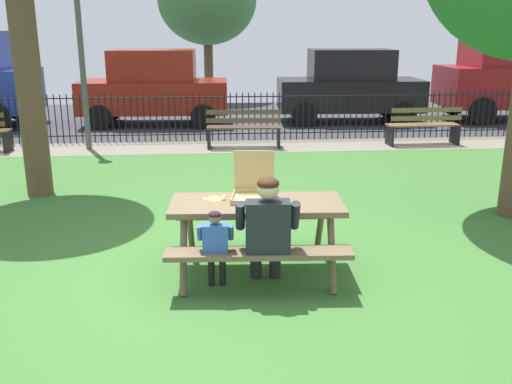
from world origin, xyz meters
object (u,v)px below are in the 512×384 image
Objects in this scene: pizza_box_open at (253,190)px; far_tree_midleft at (207,0)px; parked_car_right at (350,85)px; child_at_table at (216,243)px; lamp_post_walkway at (79,26)px; parked_car_center at (154,87)px; park_bench_center at (244,129)px; pizza_slice_on_table at (217,198)px; picnic_table_foreground at (257,218)px; adult_at_table at (267,228)px; park_bench_right at (424,126)px.

pizza_box_open is 15.80m from far_tree_midleft.
child_at_table is at bearing -110.26° from parked_car_right.
child_at_table is 0.21× the size of lamp_post_walkway.
far_tree_midleft is at bearing 75.78° from parked_car_center.
pizza_slice_on_table is at bearing -96.01° from park_bench_center.
child_at_table reaches higher than picnic_table_foreground.
picnic_table_foreground is at bearing -88.30° from far_tree_midleft.
parked_car_right is (3.43, 9.76, 0.15)m from pizza_box_open.
parked_car_right is at bearing 46.95° from park_bench_center.
park_bench_center is 9.71m from far_tree_midleft.
picnic_table_foreground is at bearing -65.19° from lamp_post_walkway.
pizza_box_open is 0.12× the size of lamp_post_walkway.
picnic_table_foreground is at bearing -78.94° from parked_car_center.
adult_at_table is (0.09, -0.65, -0.21)m from pizza_box_open.
parked_car_center is at bearing 101.08° from pizza_box_open.
picnic_table_foreground is 7.82m from park_bench_right.
park_bench_center reaches higher than pizza_slice_on_table.
pizza_box_open is at bearing -88.38° from far_tree_midleft.
adult_at_table is at bearing -88.14° from far_tree_midleft.
far_tree_midleft is (-0.03, 16.22, 2.99)m from child_at_table.
pizza_slice_on_table is 7.92m from park_bench_right.
park_bench_right is at bearing 56.05° from pizza_box_open.
lamp_post_walkway is (-3.16, 7.20, 1.90)m from adult_at_table.
lamp_post_walkway reaches higher than adult_at_table.
far_tree_midleft reaches higher than picnic_table_foreground.
picnic_table_foreground is at bearing -79.82° from pizza_box_open.
lamp_post_walkway is at bearing 112.34° from pizza_slice_on_table.
parked_car_right is (3.34, 10.41, 0.35)m from adult_at_table.
child_at_table is at bearing -130.88° from picnic_table_foreground.
park_bench_center is 4.64m from parked_car_right.
parked_car_right is at bearing 69.74° from child_at_table.
child_at_table is 16.49m from far_tree_midleft.
child_at_table is at bearing -95.67° from park_bench_center.
park_bench_center is at bearing -85.47° from far_tree_midleft.
park_bench_center is at bearing 180.00° from park_bench_right.
pizza_slice_on_table is 6.42m from park_bench_center.
child_at_table is at bearing -92.40° from pizza_slice_on_table.
child_at_table is 0.17× the size of far_tree_midleft.
pizza_slice_on_table is (-0.41, 0.16, 0.18)m from picnic_table_foreground.
child_at_table is 0.22× the size of parked_car_center.
park_bench_right is 0.32× the size of far_tree_midleft.
pizza_box_open is at bearing -123.95° from park_bench_right.
park_bench_right reaches higher than picnic_table_foreground.
parked_car_center is 6.49m from far_tree_midleft.
park_bench_right is (4.69, 6.38, -0.36)m from pizza_slice_on_table.
picnic_table_foreground is 7.63m from lamp_post_walkway.
parked_car_center is at bearing -104.22° from far_tree_midleft.
parked_car_center is (-2.00, 10.41, 0.35)m from adult_at_table.
adult_at_table is at bearing -83.06° from picnic_table_foreground.
parked_car_right is (-0.88, 3.36, 0.59)m from park_bench_right.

